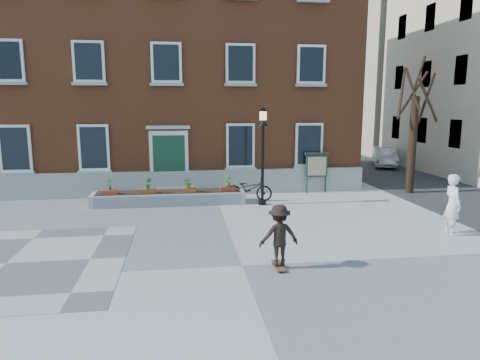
{
  "coord_description": "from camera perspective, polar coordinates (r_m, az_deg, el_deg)",
  "views": [
    {
      "loc": [
        -1.47,
        -10.19,
        4.04
      ],
      "look_at": [
        0.5,
        4.0,
        1.5
      ],
      "focal_mm": 32.0,
      "sensor_mm": 36.0,
      "label": 1
    }
  ],
  "objects": [
    {
      "name": "ground",
      "position": [
        11.06,
        0.29,
        -11.36
      ],
      "size": [
        100.0,
        100.0,
        0.0
      ],
      "primitive_type": "plane",
      "color": "#9E9EA1",
      "rests_on": "ground"
    },
    {
      "name": "checker_patch",
      "position": [
        12.73,
        -28.7,
        -9.7
      ],
      "size": [
        6.0,
        6.0,
        0.01
      ],
      "primitive_type": "cube",
      "color": "#565558",
      "rests_on": "ground"
    },
    {
      "name": "bicycle",
      "position": [
        18.1,
        1.19,
        -1.18
      ],
      "size": [
        2.07,
        1.13,
        1.03
      ],
      "primitive_type": "imported",
      "rotation": [
        0.0,
        0.0,
        1.33
      ],
      "color": "black",
      "rests_on": "ground"
    },
    {
      "name": "parked_car",
      "position": [
        29.7,
        18.72,
        2.92
      ],
      "size": [
        2.6,
        4.06,
        1.26
      ],
      "primitive_type": "imported",
      "rotation": [
        0.0,
        0.0,
        -0.36
      ],
      "color": "silver",
      "rests_on": "ground"
    },
    {
      "name": "bystander",
      "position": [
        14.91,
        26.48,
        -2.94
      ],
      "size": [
        0.51,
        0.73,
        1.92
      ],
      "primitive_type": "imported",
      "rotation": [
        0.0,
        0.0,
        1.5
      ],
      "color": "white",
      "rests_on": "ground"
    },
    {
      "name": "brick_building",
      "position": [
        24.28,
        -9.45,
        15.26
      ],
      "size": [
        18.4,
        10.85,
        12.6
      ],
      "color": "brown",
      "rests_on": "ground"
    },
    {
      "name": "planter_assembly",
      "position": [
        17.78,
        -9.4,
        -2.21
      ],
      "size": [
        6.2,
        1.12,
        1.15
      ],
      "color": "#B4B4B0",
      "rests_on": "ground"
    },
    {
      "name": "bare_tree",
      "position": [
        21.04,
        22.11,
        5.91
      ],
      "size": [
        1.83,
        1.83,
        6.16
      ],
      "color": "black",
      "rests_on": "ground"
    },
    {
      "name": "side_street",
      "position": [
        35.87,
        25.8,
        13.85
      ],
      "size": [
        15.2,
        36.0,
        14.5
      ],
      "color": "#333335",
      "rests_on": "ground"
    },
    {
      "name": "lamp_post",
      "position": [
        17.13,
        3.06,
        5.01
      ],
      "size": [
        0.4,
        0.4,
        3.93
      ],
      "color": "black",
      "rests_on": "ground"
    },
    {
      "name": "notice_board",
      "position": [
        19.93,
        10.19,
        1.88
      ],
      "size": [
        1.1,
        0.16,
        1.87
      ],
      "color": "#1A3526",
      "rests_on": "ground"
    },
    {
      "name": "skateboarder",
      "position": [
        10.7,
        5.23,
        -7.38
      ],
      "size": [
        1.05,
        0.78,
        1.62
      ],
      "color": "brown",
      "rests_on": "ground"
    }
  ]
}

